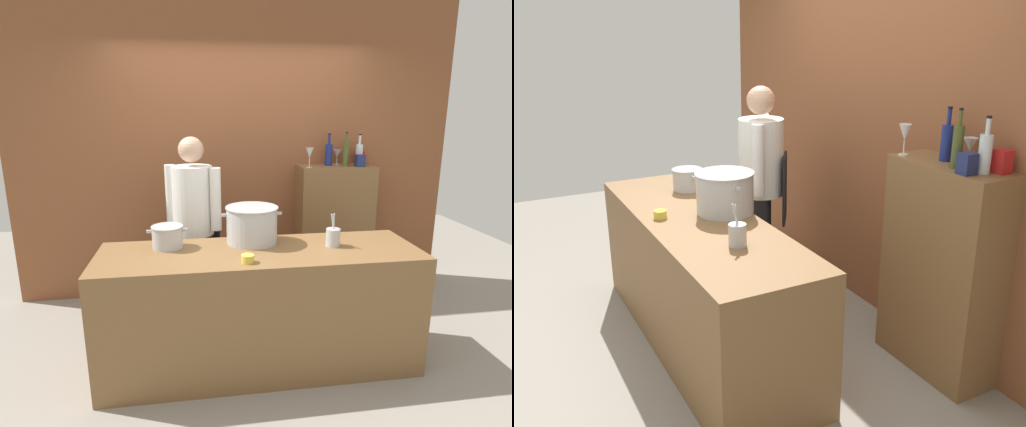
% 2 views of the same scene
% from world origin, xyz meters
% --- Properties ---
extents(ground_plane, '(8.00, 8.00, 0.00)m').
position_xyz_m(ground_plane, '(0.00, 0.00, 0.00)').
color(ground_plane, gray).
extents(brick_back_panel, '(4.40, 0.10, 3.00)m').
position_xyz_m(brick_back_panel, '(0.00, 1.40, 1.50)').
color(brick_back_panel, brown).
rests_on(brick_back_panel, ground_plane).
extents(prep_counter, '(2.28, 0.70, 0.90)m').
position_xyz_m(prep_counter, '(0.00, 0.00, 0.45)').
color(prep_counter, brown).
rests_on(prep_counter, ground_plane).
extents(bar_cabinet, '(0.76, 0.32, 1.33)m').
position_xyz_m(bar_cabinet, '(0.96, 1.19, 0.67)').
color(bar_cabinet, brown).
rests_on(bar_cabinet, ground_plane).
extents(chef, '(0.46, 0.41, 1.66)m').
position_xyz_m(chef, '(-0.46, 0.70, 0.96)').
color(chef, black).
rests_on(chef, ground_plane).
extents(stockpot_large, '(0.45, 0.39, 0.27)m').
position_xyz_m(stockpot_large, '(-0.03, 0.20, 1.04)').
color(stockpot_large, '#B7BABF').
rests_on(stockpot_large, prep_counter).
extents(stockpot_small, '(0.29, 0.23, 0.16)m').
position_xyz_m(stockpot_small, '(-0.65, 0.17, 0.98)').
color(stockpot_small, '#B7BABF').
rests_on(stockpot_small, prep_counter).
extents(utensil_crock, '(0.10, 0.10, 0.25)m').
position_xyz_m(utensil_crock, '(0.54, 0.02, 0.97)').
color(utensil_crock, '#B7BABF').
rests_on(utensil_crock, prep_counter).
extents(butter_jar, '(0.09, 0.09, 0.05)m').
position_xyz_m(butter_jar, '(-0.12, -0.22, 0.93)').
color(butter_jar, yellow).
rests_on(butter_jar, prep_counter).
extents(wine_bottle_cobalt, '(0.07, 0.07, 0.32)m').
position_xyz_m(wine_bottle_cobalt, '(0.88, 1.21, 1.45)').
color(wine_bottle_cobalt, navy).
rests_on(wine_bottle_cobalt, bar_cabinet).
extents(wine_bottle_clear, '(0.07, 0.07, 0.31)m').
position_xyz_m(wine_bottle_clear, '(1.19, 1.19, 1.44)').
color(wine_bottle_clear, silver).
rests_on(wine_bottle_clear, bar_cabinet).
extents(wine_bottle_olive, '(0.06, 0.06, 0.33)m').
position_xyz_m(wine_bottle_olive, '(1.03, 1.14, 1.46)').
color(wine_bottle_olive, '#475123').
rests_on(wine_bottle_olive, bar_cabinet).
extents(wine_glass_wide, '(0.08, 0.08, 0.19)m').
position_xyz_m(wine_glass_wide, '(0.65, 1.09, 1.47)').
color(wine_glass_wide, silver).
rests_on(wine_glass_wide, bar_cabinet).
extents(wine_glass_tall, '(0.08, 0.08, 0.15)m').
position_xyz_m(wine_glass_tall, '(0.99, 1.28, 1.44)').
color(wine_glass_tall, silver).
rests_on(wine_glass_tall, bar_cabinet).
extents(spice_tin_navy, '(0.08, 0.08, 0.12)m').
position_xyz_m(spice_tin_navy, '(1.16, 1.09, 1.39)').
color(spice_tin_navy, navy).
rests_on(spice_tin_navy, bar_cabinet).
extents(spice_tin_red, '(0.08, 0.08, 0.13)m').
position_xyz_m(spice_tin_red, '(1.24, 1.27, 1.40)').
color(spice_tin_red, red).
rests_on(spice_tin_red, bar_cabinet).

